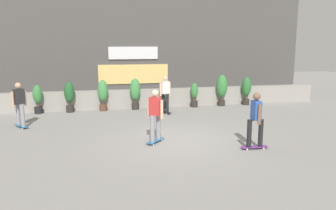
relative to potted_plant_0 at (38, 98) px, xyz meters
The scene contains 15 objects.
ground_plane 7.56m from the potted_plant_0, 47.48° to the right, with size 48.00×48.00×0.00m, color gray.
planter_wall 5.12m from the potted_plant_0, ahead, with size 18.00×0.40×0.90m, color gray.
building_backdrop 7.22m from the potted_plant_0, 41.16° to the left, with size 20.00×2.08×6.50m.
potted_plant_0 is the anchor object (origin of this frame).
potted_plant_1 1.38m from the potted_plant_0, ahead, with size 0.46×0.46×1.39m.
potted_plant_2 2.88m from the potted_plant_0, ahead, with size 0.49×0.49×1.45m.
potted_plant_3 4.40m from the potted_plant_0, ahead, with size 0.51×0.51×1.48m.
potted_plant_4 5.77m from the potted_plant_0, ahead, with size 0.40×0.40×1.26m.
potted_plant_5 7.34m from the potted_plant_0, ahead, with size 0.37×0.37×1.20m.
potted_plant_6 8.79m from the potted_plant_0, ahead, with size 0.55×0.55×1.58m.
potted_plant_7 10.13m from the potted_plant_0, ahead, with size 0.48×0.48×1.44m.
skater_by_wall_right 2.65m from the potted_plant_0, 95.05° to the right, with size 0.64×0.76×1.70m.
skater_foreground 5.73m from the potted_plant_0, 12.18° to the right, with size 0.53×0.82×1.70m.
skater_far_left 9.91m from the potted_plant_0, 44.44° to the right, with size 0.81×0.56×1.70m.
skater_mid_plaza 7.11m from the potted_plant_0, 52.59° to the right, with size 0.68×0.73×1.70m.
Camera 1 is at (-2.61, -10.09, 3.05)m, focal length 35.54 mm.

